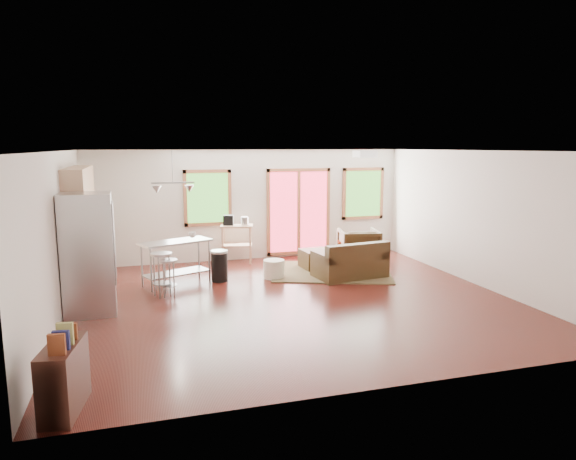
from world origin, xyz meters
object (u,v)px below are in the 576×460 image
object	(u,v)px
coffee_table	(353,254)
island	(176,255)
rug	(332,272)
refrigerator	(89,254)
kitchen_cart	(236,230)
armchair	(359,245)
loveseat	(351,263)
ottoman	(316,259)

from	to	relation	value
coffee_table	island	distance (m)	3.86
rug	refrigerator	bearing A→B (deg)	-163.38
rug	kitchen_cart	xyz separation A→B (m)	(-1.80, 1.53, 0.75)
kitchen_cart	rug	bearing A→B (deg)	-40.31
rug	armchair	xyz separation A→B (m)	(0.89, 0.62, 0.43)
loveseat	armchair	distance (m)	1.34
loveseat	ottoman	xyz separation A→B (m)	(-0.41, 0.95, -0.09)
loveseat	kitchen_cart	size ratio (longest dim) A/B	1.37
refrigerator	rug	bearing A→B (deg)	15.01
coffee_table	island	world-z (taller)	island
rug	loveseat	xyz separation A→B (m)	(0.20, -0.52, 0.29)
refrigerator	armchair	bearing A→B (deg)	18.27
ottoman	refrigerator	bearing A→B (deg)	-157.85
coffee_table	kitchen_cart	distance (m)	2.73
refrigerator	coffee_table	bearing A→B (deg)	15.72
island	ottoman	bearing A→B (deg)	8.36
rug	armchair	size ratio (longest dim) A/B	2.75
island	rug	bearing A→B (deg)	0.39
coffee_table	armchair	bearing A→B (deg)	50.20
loveseat	island	world-z (taller)	island
rug	coffee_table	xyz separation A→B (m)	(0.57, 0.24, 0.30)
coffee_table	kitchen_cart	world-z (taller)	kitchen_cart
ottoman	armchair	bearing A→B (deg)	9.87
coffee_table	armchair	distance (m)	0.51
loveseat	island	distance (m)	3.52
ottoman	loveseat	bearing A→B (deg)	-66.64
loveseat	armchair	bearing A→B (deg)	50.88
kitchen_cart	island	bearing A→B (deg)	-133.57
rug	island	bearing A→B (deg)	-179.61
coffee_table	kitchen_cart	size ratio (longest dim) A/B	0.81
armchair	coffee_table	bearing A→B (deg)	61.38
island	kitchen_cart	world-z (taller)	kitchen_cart
coffee_table	island	size ratio (longest dim) A/B	0.61
rug	refrigerator	world-z (taller)	refrigerator
armchair	kitchen_cart	xyz separation A→B (m)	(-2.68, 0.91, 0.32)
loveseat	coffee_table	size ratio (longest dim) A/B	1.69
armchair	ottoman	bearing A→B (deg)	21.04
ottoman	kitchen_cart	size ratio (longest dim) A/B	0.57
island	armchair	bearing A→B (deg)	8.76
loveseat	ottoman	bearing A→B (deg)	105.19
rug	kitchen_cart	bearing A→B (deg)	139.69
coffee_table	armchair	world-z (taller)	armchair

